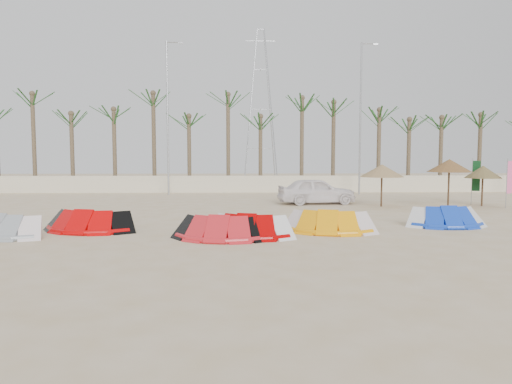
{
  "coord_description": "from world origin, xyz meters",
  "views": [
    {
      "loc": [
        -0.52,
        -13.31,
        2.83
      ],
      "look_at": [
        0.0,
        6.0,
        1.3
      ],
      "focal_mm": 32.0,
      "sensor_mm": 36.0,
      "label": 1
    }
  ],
  "objects_px": {
    "kite_red_mid": "(221,226)",
    "parasol_mid": "(449,166)",
    "parasol_left": "(382,171)",
    "parasol_right": "(483,172)",
    "kite_blue": "(444,216)",
    "car": "(316,191)",
    "kite_red_right": "(248,224)",
    "kite_red_left": "(91,219)",
    "kite_orange": "(327,220)",
    "kite_grey": "(8,224)"
  },
  "relations": [
    {
      "from": "kite_red_left",
      "to": "kite_red_mid",
      "type": "xyz_separation_m",
      "value": [
        5.05,
        -1.76,
        -0.0
      ]
    },
    {
      "from": "kite_red_mid",
      "to": "kite_red_right",
      "type": "height_order",
      "value": "same"
    },
    {
      "from": "kite_red_right",
      "to": "car",
      "type": "height_order",
      "value": "car"
    },
    {
      "from": "kite_orange",
      "to": "parasol_left",
      "type": "height_order",
      "value": "parasol_left"
    },
    {
      "from": "kite_red_mid",
      "to": "parasol_right",
      "type": "height_order",
      "value": "parasol_right"
    },
    {
      "from": "kite_red_mid",
      "to": "parasol_mid",
      "type": "height_order",
      "value": "parasol_mid"
    },
    {
      "from": "kite_red_right",
      "to": "kite_orange",
      "type": "xyz_separation_m",
      "value": [
        2.99,
        1.01,
        0.0
      ]
    },
    {
      "from": "parasol_left",
      "to": "kite_blue",
      "type": "bearing_deg",
      "value": -86.82
    },
    {
      "from": "parasol_left",
      "to": "kite_red_right",
      "type": "bearing_deg",
      "value": -129.26
    },
    {
      "from": "kite_red_left",
      "to": "kite_orange",
      "type": "relative_size",
      "value": 1.04
    },
    {
      "from": "kite_grey",
      "to": "parasol_right",
      "type": "height_order",
      "value": "parasol_right"
    },
    {
      "from": "parasol_left",
      "to": "car",
      "type": "xyz_separation_m",
      "value": [
        -3.42,
        1.46,
        -1.24
      ]
    },
    {
      "from": "kite_grey",
      "to": "kite_red_mid",
      "type": "height_order",
      "value": "same"
    },
    {
      "from": "kite_grey",
      "to": "parasol_mid",
      "type": "relative_size",
      "value": 1.34
    },
    {
      "from": "kite_red_left",
      "to": "car",
      "type": "xyz_separation_m",
      "value": [
        10.12,
        9.27,
        0.35
      ]
    },
    {
      "from": "kite_red_mid",
      "to": "parasol_mid",
      "type": "bearing_deg",
      "value": 36.55
    },
    {
      "from": "kite_blue",
      "to": "parasol_mid",
      "type": "distance_m",
      "value": 7.35
    },
    {
      "from": "kite_red_left",
      "to": "parasol_left",
      "type": "xyz_separation_m",
      "value": [
        13.54,
        7.81,
        1.59
      ]
    },
    {
      "from": "kite_red_left",
      "to": "kite_red_right",
      "type": "height_order",
      "value": "same"
    },
    {
      "from": "kite_red_right",
      "to": "car",
      "type": "xyz_separation_m",
      "value": [
        4.14,
        10.71,
        0.35
      ]
    },
    {
      "from": "kite_red_mid",
      "to": "kite_blue",
      "type": "distance_m",
      "value": 9.23
    },
    {
      "from": "kite_blue",
      "to": "car",
      "type": "bearing_deg",
      "value": 114.05
    },
    {
      "from": "kite_orange",
      "to": "car",
      "type": "relative_size",
      "value": 0.8
    },
    {
      "from": "kite_red_right",
      "to": "parasol_right",
      "type": "relative_size",
      "value": 1.49
    },
    {
      "from": "kite_blue",
      "to": "parasol_mid",
      "type": "relative_size",
      "value": 1.15
    },
    {
      "from": "kite_red_left",
      "to": "kite_red_right",
      "type": "xyz_separation_m",
      "value": [
        5.98,
        -1.45,
        -0.0
      ]
    },
    {
      "from": "kite_red_left",
      "to": "parasol_left",
      "type": "distance_m",
      "value": 15.71
    },
    {
      "from": "kite_grey",
      "to": "kite_red_mid",
      "type": "xyz_separation_m",
      "value": [
        7.59,
        -0.64,
        0.0
      ]
    },
    {
      "from": "kite_orange",
      "to": "car",
      "type": "xyz_separation_m",
      "value": [
        1.16,
        9.71,
        0.35
      ]
    },
    {
      "from": "kite_red_mid",
      "to": "parasol_right",
      "type": "relative_size",
      "value": 1.54
    },
    {
      "from": "parasol_mid",
      "to": "parasol_right",
      "type": "relative_size",
      "value": 1.16
    },
    {
      "from": "kite_red_mid",
      "to": "kite_orange",
      "type": "height_order",
      "value": "same"
    },
    {
      "from": "kite_red_left",
      "to": "kite_blue",
      "type": "height_order",
      "value": "same"
    },
    {
      "from": "parasol_mid",
      "to": "parasol_left",
      "type": "bearing_deg",
      "value": 168.83
    },
    {
      "from": "kite_red_mid",
      "to": "kite_orange",
      "type": "bearing_deg",
      "value": 18.55
    },
    {
      "from": "kite_grey",
      "to": "kite_red_right",
      "type": "distance_m",
      "value": 8.53
    },
    {
      "from": "kite_orange",
      "to": "kite_blue",
      "type": "relative_size",
      "value": 1.18
    },
    {
      "from": "kite_blue",
      "to": "kite_red_left",
      "type": "bearing_deg",
      "value": -177.03
    },
    {
      "from": "car",
      "to": "parasol_mid",
      "type": "bearing_deg",
      "value": -114.85
    },
    {
      "from": "kite_red_right",
      "to": "parasol_right",
      "type": "xyz_separation_m",
      "value": [
        13.29,
        9.28,
        1.52
      ]
    },
    {
      "from": "kite_grey",
      "to": "kite_blue",
      "type": "bearing_deg",
      "value": 6.36
    },
    {
      "from": "kite_red_mid",
      "to": "parasol_right",
      "type": "bearing_deg",
      "value": 33.98
    },
    {
      "from": "kite_orange",
      "to": "kite_red_left",
      "type": "bearing_deg",
      "value": 177.19
    },
    {
      "from": "parasol_mid",
      "to": "car",
      "type": "xyz_separation_m",
      "value": [
        -6.9,
        2.15,
        -1.53
      ]
    },
    {
      "from": "parasol_left",
      "to": "parasol_right",
      "type": "distance_m",
      "value": 5.73
    },
    {
      "from": "parasol_left",
      "to": "parasol_mid",
      "type": "height_order",
      "value": "parasol_mid"
    },
    {
      "from": "parasol_mid",
      "to": "kite_red_left",
      "type": "bearing_deg",
      "value": -157.29
    },
    {
      "from": "kite_red_mid",
      "to": "kite_red_right",
      "type": "distance_m",
      "value": 0.98
    },
    {
      "from": "kite_red_left",
      "to": "kite_red_mid",
      "type": "relative_size",
      "value": 1.07
    },
    {
      "from": "kite_blue",
      "to": "kite_red_mid",
      "type": "bearing_deg",
      "value": -164.42
    }
  ]
}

